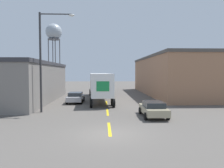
# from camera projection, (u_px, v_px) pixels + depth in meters

# --- Properties ---
(ground_plane) EXTENTS (160.00, 160.00, 0.00)m
(ground_plane) POSITION_uv_depth(u_px,v_px,m) (110.00, 134.00, 13.51)
(ground_plane) COLOR #56514C
(road_centerline) EXTENTS (0.20, 16.11, 0.01)m
(road_centerline) POSITION_uv_depth(u_px,v_px,m) (108.00, 112.00, 21.03)
(road_centerline) COLOR gold
(road_centerline) RESTS_ON ground_plane
(warehouse_left) EXTENTS (9.22, 18.94, 5.16)m
(warehouse_left) POSITION_uv_depth(u_px,v_px,m) (18.00, 82.00, 28.53)
(warehouse_left) COLOR slate
(warehouse_left) RESTS_ON ground_plane
(warehouse_right) EXTENTS (13.22, 25.73, 6.57)m
(warehouse_right) POSITION_uv_depth(u_px,v_px,m) (183.00, 75.00, 38.01)
(warehouse_right) COLOR #9E7051
(warehouse_right) RESTS_ON ground_plane
(semi_truck) EXTENTS (3.70, 15.82, 3.68)m
(semi_truck) POSITION_uv_depth(u_px,v_px,m) (99.00, 84.00, 30.63)
(semi_truck) COLOR navy
(semi_truck) RESTS_ON ground_plane
(parked_car_right_near) EXTENTS (2.03, 4.24, 1.32)m
(parked_car_right_near) POSITION_uv_depth(u_px,v_px,m) (153.00, 109.00, 18.82)
(parked_car_right_near) COLOR tan
(parked_car_right_near) RESTS_ON ground_plane
(parked_car_left_far) EXTENTS (2.03, 4.24, 1.32)m
(parked_car_left_far) POSITION_uv_depth(u_px,v_px,m) (76.00, 97.00, 27.59)
(parked_car_left_far) COLOR #B2B2B7
(parked_car_left_far) RESTS_ON ground_plane
(water_tower) EXTENTS (5.21, 5.21, 19.59)m
(water_tower) POSITION_uv_depth(u_px,v_px,m) (54.00, 33.00, 70.67)
(water_tower) COLOR #47474C
(water_tower) RESTS_ON ground_plane
(street_lamp) EXTENTS (3.36, 0.32, 9.46)m
(street_lamp) POSITION_uv_depth(u_px,v_px,m) (44.00, 55.00, 20.67)
(street_lamp) COLOR #2D2D30
(street_lamp) RESTS_ON ground_plane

